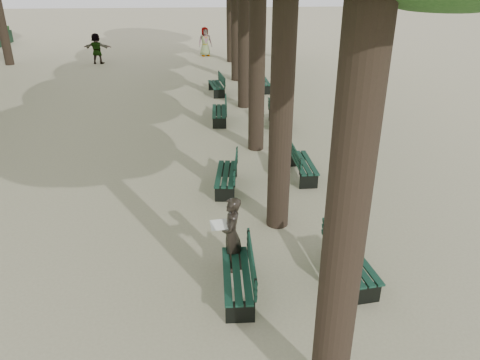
{
  "coord_description": "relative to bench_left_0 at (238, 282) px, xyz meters",
  "views": [
    {
      "loc": [
        -0.11,
        -6.7,
        5.79
      ],
      "look_at": [
        0.6,
        3.0,
        1.2
      ],
      "focal_mm": 35.0,
      "sensor_mm": 36.0,
      "label": 1
    }
  ],
  "objects": [
    {
      "name": "bench_left_3",
      "position": [
        -0.0,
        14.74,
        0.0
      ],
      "size": [
        0.81,
        1.86,
        0.92
      ],
      "color": "black",
      "rests_on": "ground"
    },
    {
      "name": "pedestrian_b",
      "position": [
        4.57,
        22.96,
        0.68
      ],
      "size": [
        1.28,
        0.88,
        1.91
      ],
      "primitive_type": "imported",
      "rotation": [
        0.0,
        0.0,
        5.84
      ],
      "color": "#262628",
      "rests_on": "ground"
    },
    {
      "name": "bench_right_2",
      "position": [
        2.27,
        9.76,
        0.0
      ],
      "size": [
        0.67,
        1.83,
        0.92
      ],
      "color": "black",
      "rests_on": "ground"
    },
    {
      "name": "ground",
      "position": [
        -0.37,
        -0.45,
        -0.27
      ],
      "size": [
        120.0,
        120.0,
        0.0
      ],
      "primitive_type": "plane",
      "color": "tan",
      "rests_on": "ground"
    },
    {
      "name": "pedestrian_e",
      "position": [
        -7.04,
        22.49,
        0.64
      ],
      "size": [
        1.72,
        0.61,
        1.82
      ],
      "primitive_type": "imported",
      "rotation": [
        0.0,
        0.0,
        2.99
      ],
      "color": "#262628",
      "rests_on": "ground"
    },
    {
      "name": "man_with_map",
      "position": [
        -0.06,
        0.83,
        0.54
      ],
      "size": [
        0.64,
        0.68,
        1.62
      ],
      "color": "black",
      "rests_on": "ground"
    },
    {
      "name": "bench_left_0",
      "position": [
        0.0,
        0.0,
        0.0
      ],
      "size": [
        0.59,
        1.81,
        0.92
      ],
      "color": "black",
      "rests_on": "ground"
    },
    {
      "name": "bench_left_2",
      "position": [
        -0.0,
        10.48,
        0.0
      ],
      "size": [
        0.62,
        1.82,
        0.92
      ],
      "color": "black",
      "rests_on": "ground"
    },
    {
      "name": "bench_right_1",
      "position": [
        2.27,
        5.17,
        0.0
      ],
      "size": [
        0.62,
        1.81,
        0.92
      ],
      "color": "black",
      "rests_on": "ground"
    },
    {
      "name": "bench_left_1",
      "position": [
        -0.0,
        4.56,
        0.0
      ],
      "size": [
        0.76,
        1.85,
        0.92
      ],
      "color": "black",
      "rests_on": "ground"
    },
    {
      "name": "bench_right_3",
      "position": [
        2.27,
        15.25,
        0.0
      ],
      "size": [
        0.62,
        1.81,
        0.92
      ],
      "color": "black",
      "rests_on": "ground"
    },
    {
      "name": "pedestrian_d",
      "position": [
        -0.46,
        24.52,
        0.65
      ],
      "size": [
        0.97,
        0.62,
        1.84
      ],
      "primitive_type": "imported",
      "rotation": [
        0.0,
        0.0,
        0.3
      ],
      "color": "#262628",
      "rests_on": "ground"
    },
    {
      "name": "bench_right_0",
      "position": [
        2.27,
        0.33,
        0.0
      ],
      "size": [
        0.81,
        1.86,
        0.92
      ],
      "color": "black",
      "rests_on": "ground"
    }
  ]
}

